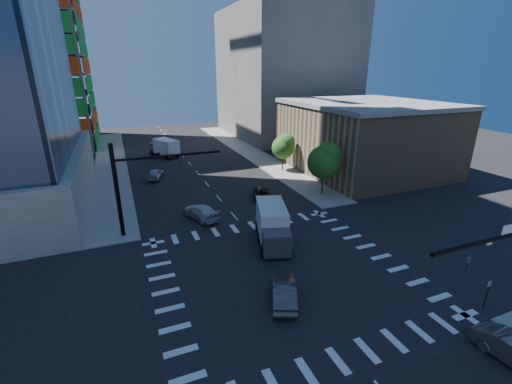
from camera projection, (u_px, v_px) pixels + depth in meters
name	position (u px, v px, depth m)	size (l,w,h in m)	color
ground	(283.00, 273.00, 27.26)	(160.00, 160.00, 0.00)	black
road_markings	(283.00, 273.00, 27.26)	(20.00, 20.00, 0.01)	silver
sidewalk_ne	(249.00, 152.00, 66.48)	(5.00, 60.00, 0.15)	gray
sidewalk_nw	(111.00, 164.00, 57.64)	(5.00, 60.00, 0.15)	gray
construction_building	(4.00, 15.00, 63.08)	(25.16, 34.50, 70.60)	slate
commercial_building	(365.00, 136.00, 53.44)	(20.50, 22.50, 10.60)	#8D7152
bg_building_ne	(283.00, 74.00, 79.92)	(24.00, 30.00, 28.00)	#625D58
signal_mast_nw	(133.00, 181.00, 31.86)	(10.20, 0.40, 9.00)	black
tree_south	(325.00, 160.00, 42.23)	(4.16, 4.16, 6.82)	#382316
tree_north	(284.00, 146.00, 53.02)	(3.54, 3.52, 5.78)	#382316
no_parking_sign	(487.00, 292.00, 22.73)	(0.30, 0.06, 2.20)	black
car_nb_far	(262.00, 194.00, 42.47)	(2.11, 4.57, 1.27)	black
car_sb_near	(201.00, 212.00, 36.99)	(2.07, 5.10, 1.48)	silver
car_sb_mid	(155.00, 174.00, 50.19)	(1.78, 4.42, 1.51)	#A2A6AA
car_sb_cross	(284.00, 291.00, 23.77)	(1.60, 4.59, 1.51)	#434447
box_truck_near	(273.00, 228.00, 31.44)	(4.50, 6.92, 3.36)	black
box_truck_far	(164.00, 149.00, 62.84)	(4.93, 6.74, 3.25)	black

